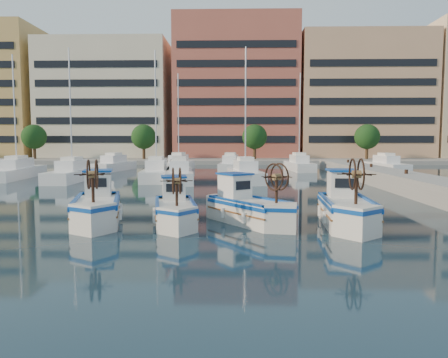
# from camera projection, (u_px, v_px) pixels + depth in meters

# --- Properties ---
(ground) EXTENTS (300.00, 300.00, 0.00)m
(ground) POSITION_uv_depth(u_px,v_px,m) (214.00, 229.00, 17.44)
(ground) COLOR #193142
(ground) RESTS_ON ground
(quay) EXTENTS (3.00, 60.00, 1.20)m
(quay) POSITION_uv_depth(u_px,v_px,m) (447.00, 192.00, 25.03)
(quay) COLOR gray
(quay) RESTS_ON ground
(waterfront) EXTENTS (180.00, 40.00, 25.60)m
(waterfront) POSITION_uv_depth(u_px,v_px,m) (280.00, 100.00, 81.01)
(waterfront) COLOR gray
(waterfront) RESTS_ON ground
(yacht_marina) EXTENTS (41.27, 23.79, 11.50)m
(yacht_marina) POSITION_uv_depth(u_px,v_px,m) (190.00, 170.00, 45.19)
(yacht_marina) COLOR white
(yacht_marina) RESTS_ON ground
(fishing_boat_a) EXTENTS (2.80, 4.66, 2.82)m
(fishing_boat_a) POSITION_uv_depth(u_px,v_px,m) (97.00, 205.00, 18.84)
(fishing_boat_a) COLOR silver
(fishing_boat_a) RESTS_ON ground
(fishing_boat_b) EXTENTS (2.31, 4.14, 2.51)m
(fishing_boat_b) POSITION_uv_depth(u_px,v_px,m) (175.00, 208.00, 18.55)
(fishing_boat_b) COLOR silver
(fishing_boat_b) RESTS_ON ground
(fishing_boat_c) EXTENTS (3.78, 4.32, 2.66)m
(fishing_boat_c) POSITION_uv_depth(u_px,v_px,m) (248.00, 206.00, 18.73)
(fishing_boat_c) COLOR silver
(fishing_boat_c) RESTS_ON ground
(fishing_boat_d) EXTENTS (2.19, 4.70, 2.89)m
(fishing_boat_d) POSITION_uv_depth(u_px,v_px,m) (346.00, 206.00, 18.25)
(fishing_boat_d) COLOR silver
(fishing_boat_d) RESTS_ON ground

